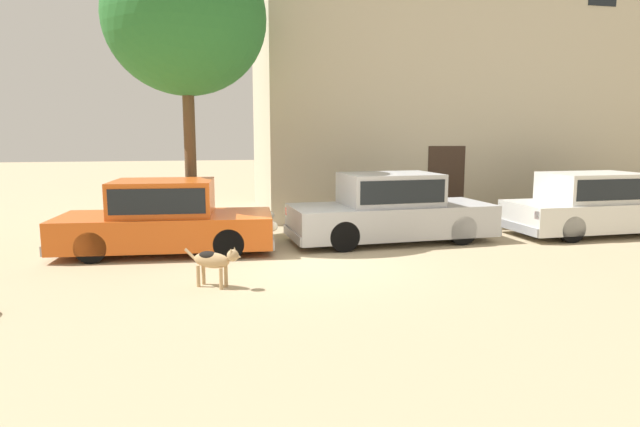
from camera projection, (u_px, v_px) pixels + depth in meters
The scene contains 7 objects.
ground_plane at pixel (308, 261), 10.40m from camera, with size 80.00×80.00×0.00m, color tan.
parked_sedan_nearest at pixel (166, 217), 11.11m from camera, with size 4.57×2.10×1.50m.
parked_sedan_second at pixel (391, 208), 12.24m from camera, with size 4.82×2.02×1.56m.
parked_sedan_third at pixel (596, 204), 13.11m from camera, with size 4.68×1.84×1.51m.
apartment_block at pixel (476, 58), 17.52m from camera, with size 14.13×5.22×9.77m.
stray_dog_spotted at pixel (214, 260), 8.60m from camera, with size 0.93×0.63×0.68m.
acacia_tree_left at pixel (185, 19), 11.79m from camera, with size 3.55×3.20×6.65m.
Camera 1 is at (-1.83, -9.99, 2.46)m, focal length 30.20 mm.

